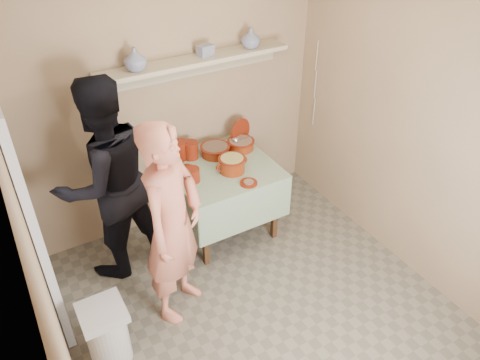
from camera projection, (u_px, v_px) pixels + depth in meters
ground at (270, 324)px, 3.86m from camera, size 3.50×3.50×0.00m
tile_panel at (33, 224)px, 3.37m from camera, size 0.06×0.70×2.00m
plate_stack_a at (180, 150)px, 4.50m from camera, size 0.14×0.14×0.19m
plate_stack_b at (191, 150)px, 4.51m from camera, size 0.15×0.15×0.17m
bowl_stack at (193, 175)px, 4.20m from camera, size 0.13×0.13×0.13m
empty_bowl at (187, 170)px, 4.34m from camera, size 0.16×0.16×0.05m
propped_lid at (240, 132)px, 4.74m from camera, size 0.28×0.14×0.28m
vase_right at (251, 38)px, 4.28m from camera, size 0.23×0.23×0.18m
vase_left at (135, 59)px, 3.82m from camera, size 0.26×0.26×0.20m
ceramic_box at (205, 50)px, 4.14m from camera, size 0.15×0.12×0.10m
person_cook at (173, 225)px, 3.55m from camera, size 0.76×0.73×1.75m
person_helper at (106, 181)px, 3.93m from camera, size 1.05×0.91×1.87m
room_shell at (279, 159)px, 2.94m from camera, size 3.04×3.54×2.62m
serving_table at (221, 176)px, 4.51m from camera, size 0.97×0.97×0.76m
cazuela_meat_a at (215, 150)px, 4.58m from camera, size 0.30×0.30×0.10m
cazuela_meat_b at (241, 144)px, 4.67m from camera, size 0.28×0.28×0.10m
ladle at (236, 140)px, 4.62m from camera, size 0.08×0.26×0.19m
cazuela_rice at (232, 163)px, 4.32m from camera, size 0.33×0.25×0.14m
front_plate at (249, 183)px, 4.19m from camera, size 0.16×0.16×0.03m
wall_shelf at (194, 62)px, 4.17m from camera, size 1.80×0.25×0.21m
trash_bin at (107, 335)px, 3.44m from camera, size 0.32×0.32×0.56m
electrical_cord at (315, 85)px, 4.81m from camera, size 0.01×0.05×0.90m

